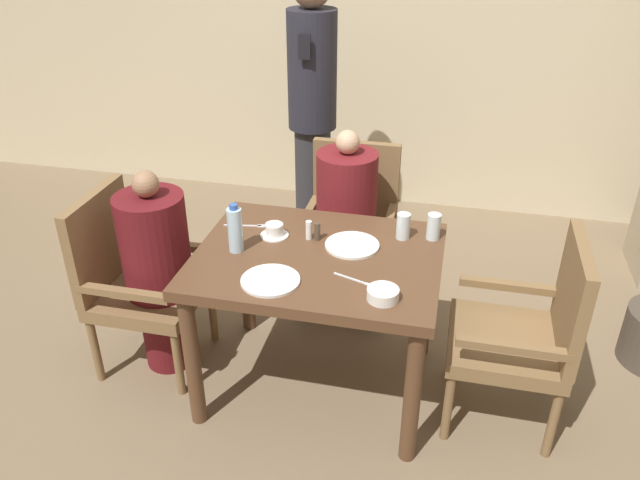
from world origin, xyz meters
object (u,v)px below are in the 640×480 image
bowl_small (383,294)px  plate_main_left (352,245)px  chair_far_side (351,221)px  diner_in_far_chair (346,223)px  chair_right_side (528,329)px  plate_main_right (270,280)px  diner_in_left_chair (159,271)px  standing_host (312,108)px  glass_tall_mid (403,226)px  teacup_with_saucer (274,231)px  glass_tall_near (434,227)px  water_bottle (235,229)px  chair_left_side (133,276)px

bowl_small → plate_main_left: bearing=116.8°
chair_far_side → diner_in_far_chair: diner_in_far_chair is taller
chair_right_side → plate_main_right: 1.12m
chair_far_side → diner_in_left_chair: bearing=-134.1°
standing_host → plate_main_right: bearing=-82.3°
chair_far_side → plate_main_left: bearing=-79.3°
diner_in_left_chair → bowl_small: 1.16m
chair_far_side → glass_tall_mid: chair_far_side is taller
teacup_with_saucer → bowl_small: bearing=-35.1°
chair_right_side → glass_tall_mid: size_ratio=7.50×
glass_tall_near → teacup_with_saucer: bearing=-168.6°
plate_main_left → glass_tall_mid: glass_tall_mid is taller
standing_host → plate_main_right: (0.22, -1.62, -0.20)m
standing_host → bowl_small: standing_host is taller
plate_main_left → chair_far_side: bearing=100.7°
standing_host → glass_tall_near: 1.39m
diner_in_far_chair → water_bottle: bearing=-116.8°
chair_far_side → glass_tall_near: chair_far_side is taller
standing_host → teacup_with_saucer: size_ratio=13.53×
bowl_small → chair_right_side: bearing=24.5°
chair_left_side → plate_main_left: size_ratio=3.75×
teacup_with_saucer → glass_tall_near: 0.72m
chair_right_side → standing_host: 1.93m
teacup_with_saucer → glass_tall_mid: bearing=11.4°
chair_left_side → glass_tall_mid: bearing=10.5°
plate_main_left → teacup_with_saucer: size_ratio=1.87×
chair_far_side → glass_tall_near: size_ratio=7.50×
diner_in_far_chair → teacup_with_saucer: bearing=-113.0°
diner_in_left_chair → water_bottle: diner_in_left_chair is taller
glass_tall_mid → chair_right_side: bearing=-21.9°
plate_main_right → glass_tall_near: bearing=39.9°
diner_in_left_chair → glass_tall_mid: 1.17m
chair_right_side → glass_tall_near: chair_right_side is taller
chair_far_side → water_bottle: (-0.36, -0.85, 0.35)m
glass_tall_mid → plate_main_left: bearing=-148.5°
plate_main_right → water_bottle: size_ratio=1.08×
diner_in_left_chair → chair_far_side: 1.12m
plate_main_right → teacup_with_saucer: bearing=104.2°
chair_left_side → bowl_small: chair_left_side is taller
glass_tall_mid → diner_in_far_chair: bearing=128.5°
chair_left_side → chair_right_side: 1.84m
diner_in_far_chair → teacup_with_saucer: diner_in_far_chair is taller
diner_in_left_chair → standing_host: size_ratio=0.60×
chair_left_side → glass_tall_near: (1.40, 0.26, 0.31)m
diner_in_far_chair → chair_right_side: bearing=-35.7°
standing_host → water_bottle: size_ratio=7.83×
chair_right_side → bowl_small: bearing=-155.5°
chair_left_side → teacup_with_saucer: (0.69, 0.12, 0.27)m
plate_main_right → glass_tall_mid: size_ratio=2.00×
chair_far_side → plate_main_right: (-0.14, -1.06, 0.25)m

